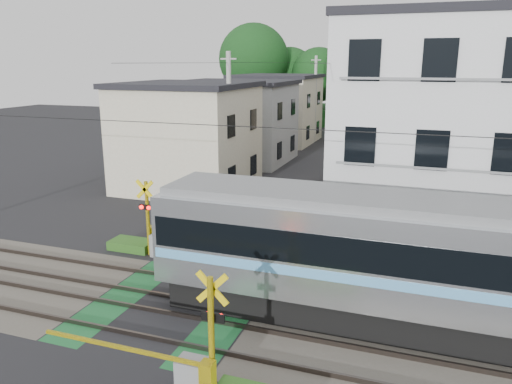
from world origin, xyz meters
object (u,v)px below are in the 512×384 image
at_px(crossing_signal_near, 195,369).
at_px(apartment_block, 465,132).
at_px(pedestrian, 341,148).
at_px(crossing_signal_far, 159,238).

bearing_deg(crossing_signal_near, apartment_block, 65.78).
relative_size(apartment_block, pedestrian, 5.98).
xyz_separation_m(apartment_block, pedestrian, (-7.98, 17.01, -3.80)).
bearing_deg(crossing_signal_near, crossing_signal_far, 125.29).
height_order(crossing_signal_far, apartment_block, apartment_block).
xyz_separation_m(crossing_signal_near, apartment_block, (5.91, 13.15, 3.94)).
relative_size(crossing_signal_near, pedestrian, 2.78).
relative_size(crossing_signal_near, apartment_block, 0.46).
distance_m(crossing_signal_far, pedestrian, 23.06).
xyz_separation_m(crossing_signal_far, pedestrian, (3.11, 22.85, 0.14)).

